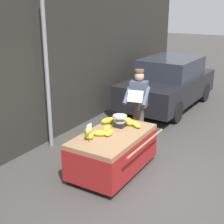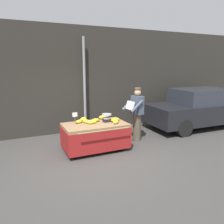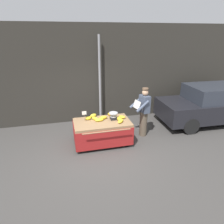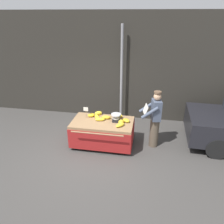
% 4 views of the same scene
% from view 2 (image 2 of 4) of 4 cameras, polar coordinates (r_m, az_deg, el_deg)
% --- Properties ---
extents(ground_plane, '(60.00, 60.00, 0.00)m').
position_cam_2_polar(ground_plane, '(6.01, -4.44, -11.77)').
color(ground_plane, '#423F3D').
extents(back_wall, '(16.00, 0.24, 3.75)m').
position_cam_2_polar(back_wall, '(8.15, -11.43, 7.90)').
color(back_wall, '#2D2B26').
rests_on(back_wall, ground).
extents(street_pole, '(0.09, 0.09, 3.35)m').
position_cam_2_polar(street_pole, '(7.97, -6.98, 6.51)').
color(street_pole, gray).
rests_on(street_pole, ground).
extents(banana_cart, '(1.79, 1.22, 0.78)m').
position_cam_2_polar(banana_cart, '(6.41, -4.27, -4.81)').
color(banana_cart, '#93704C').
rests_on(banana_cart, ground).
extents(weighing_scale, '(0.28, 0.28, 0.23)m').
position_cam_2_polar(weighing_scale, '(6.53, -1.35, -1.47)').
color(weighing_scale, black).
rests_on(weighing_scale, banana_cart).
extents(price_sign, '(0.14, 0.01, 0.34)m').
position_cam_2_polar(price_sign, '(6.28, -9.40, -0.94)').
color(price_sign, '#997A51').
rests_on(price_sign, banana_cart).
extents(banana_bunch_0, '(0.32, 0.26, 0.13)m').
position_cam_2_polar(banana_bunch_0, '(6.81, -2.12, -1.38)').
color(banana_bunch_0, gold).
rests_on(banana_bunch_0, banana_cart).
extents(banana_bunch_1, '(0.28, 0.27, 0.09)m').
position_cam_2_polar(banana_bunch_1, '(6.68, 0.87, -1.79)').
color(banana_bunch_1, gold).
rests_on(banana_bunch_1, banana_cart).
extents(banana_bunch_2, '(0.30, 0.18, 0.09)m').
position_cam_2_polar(banana_bunch_2, '(6.34, -5.07, -2.57)').
color(banana_bunch_2, yellow).
rests_on(banana_bunch_2, banana_cart).
extents(banana_bunch_3, '(0.25, 0.31, 0.11)m').
position_cam_2_polar(banana_bunch_3, '(6.42, -6.44, -2.37)').
color(banana_bunch_3, yellow).
rests_on(banana_bunch_3, banana_cart).
extents(banana_bunch_4, '(0.16, 0.23, 0.12)m').
position_cam_2_polar(banana_bunch_4, '(6.50, 0.40, -2.08)').
color(banana_bunch_4, gold).
rests_on(banana_bunch_4, banana_cart).
extents(banana_bunch_5, '(0.29, 0.31, 0.09)m').
position_cam_2_polar(banana_bunch_5, '(6.36, 0.99, -2.50)').
color(banana_bunch_5, yellow).
rests_on(banana_bunch_5, banana_cart).
extents(banana_bunch_6, '(0.26, 0.21, 0.12)m').
position_cam_2_polar(banana_bunch_6, '(6.64, -7.26, -1.83)').
color(banana_bunch_6, yellow).
rests_on(banana_bunch_6, banana_cart).
extents(banana_bunch_7, '(0.26, 0.24, 0.10)m').
position_cam_2_polar(banana_bunch_7, '(6.45, -8.43, -2.37)').
color(banana_bunch_7, gold).
rests_on(banana_bunch_7, banana_cart).
extents(banana_bunch_8, '(0.28, 0.17, 0.11)m').
position_cam_2_polar(banana_bunch_8, '(6.53, -4.25, -2.09)').
color(banana_bunch_8, gold).
rests_on(banana_bunch_8, banana_cart).
extents(vendor_person, '(0.64, 0.59, 1.71)m').
position_cam_2_polar(vendor_person, '(7.14, 6.31, -0.58)').
color(vendor_person, brown).
rests_on(vendor_person, ground).
extents(parked_car, '(3.96, 1.85, 1.51)m').
position_cam_2_polar(parked_car, '(9.33, 20.81, 0.86)').
color(parked_car, black).
rests_on(parked_car, ground).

